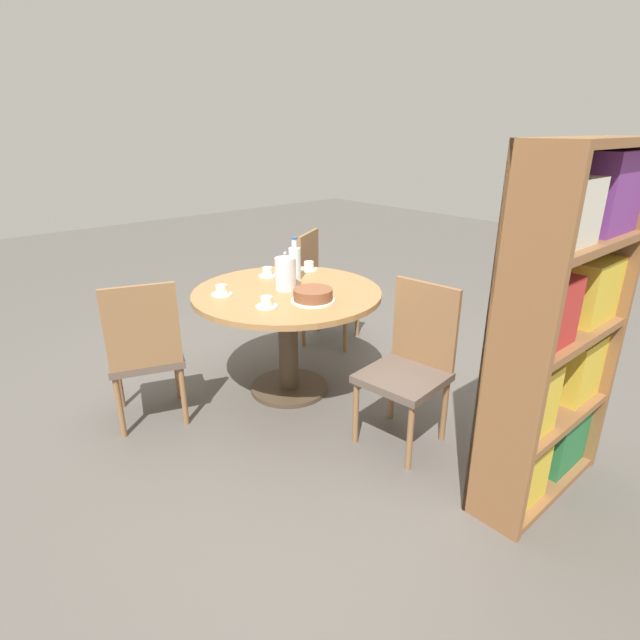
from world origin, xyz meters
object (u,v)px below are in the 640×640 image
(cup_c, at_px, (221,291))
(cake_main, at_px, (313,295))
(chair_c, at_px, (410,363))
(cup_d, at_px, (268,273))
(coffee_pot, at_px, (285,273))
(water_bottle, at_px, (295,262))
(cup_a, at_px, (267,303))
(bookshelf, at_px, (556,336))
(chair_b, at_px, (145,351))
(cup_b, at_px, (309,267))
(chair_a, at_px, (323,287))

(cup_c, bearing_deg, cake_main, 126.34)
(chair_c, bearing_deg, cup_d, 176.75)
(coffee_pot, relative_size, water_bottle, 0.85)
(cake_main, relative_size, cup_a, 2.06)
(chair_c, xyz_separation_m, bookshelf, (-0.15, 0.69, 0.35))
(chair_b, xyz_separation_m, cup_c, (-0.51, 0.05, 0.27))
(chair_b, distance_m, water_bottle, 1.13)
(chair_b, height_order, chair_c, same)
(coffee_pot, bearing_deg, chair_c, 99.71)
(cup_a, bearing_deg, coffee_pot, -146.54)
(water_bottle, bearing_deg, chair_b, -4.58)
(cake_main, bearing_deg, bookshelf, 104.13)
(water_bottle, xyz_separation_m, cup_a, (0.48, 0.33, -0.09))
(cup_b, relative_size, cup_c, 1.00)
(cake_main, relative_size, cup_d, 2.06)
(cup_c, bearing_deg, bookshelf, 110.81)
(cup_b, bearing_deg, coffee_pot, 31.88)
(cup_b, relative_size, cup_d, 1.00)
(chair_b, relative_size, chair_c, 1.00)
(water_bottle, height_order, cup_d, water_bottle)
(bookshelf, height_order, cake_main, bookshelf)
(bookshelf, relative_size, cup_d, 12.86)
(cake_main, relative_size, cup_c, 2.06)
(chair_a, bearing_deg, chair_c, -141.95)
(chair_b, relative_size, water_bottle, 3.11)
(cup_c, bearing_deg, water_bottle, 176.09)
(cup_a, bearing_deg, chair_b, -35.30)
(chair_a, distance_m, chair_b, 1.65)
(cake_main, xyz_separation_m, cup_d, (-0.11, -0.62, -0.01))
(cake_main, height_order, cup_d, cake_main)
(coffee_pot, xyz_separation_m, cup_a, (0.29, 0.19, -0.09))
(chair_c, bearing_deg, water_bottle, 172.06)
(cup_a, relative_size, cup_c, 1.00)
(chair_c, bearing_deg, cake_main, -170.10)
(chair_b, bearing_deg, chair_a, -151.28)
(cup_b, distance_m, cup_c, 0.79)
(cake_main, distance_m, cup_b, 0.71)
(chair_a, distance_m, coffee_pot, 0.96)
(chair_a, bearing_deg, cake_main, -164.01)
(chair_b, relative_size, cup_d, 7.04)
(bookshelf, xyz_separation_m, cup_c, (0.68, -1.78, -0.07))
(cup_c, distance_m, cup_d, 0.49)
(chair_c, distance_m, water_bottle, 1.12)
(chair_c, height_order, cake_main, chair_c)
(chair_a, height_order, cup_d, chair_a)
(cup_a, bearing_deg, bookshelf, 112.95)
(chair_b, height_order, water_bottle, water_bottle)
(water_bottle, bearing_deg, cup_c, -3.91)
(chair_c, distance_m, coffee_pot, 1.00)
(cake_main, bearing_deg, cup_b, -128.32)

